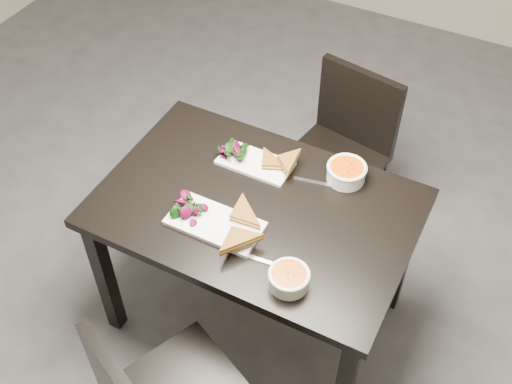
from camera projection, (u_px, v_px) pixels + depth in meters
ground at (225, 251)px, 3.19m from camera, size 5.00×5.00×0.00m
table at (256, 221)px, 2.47m from camera, size 1.20×0.80×0.75m
chair_far at (343, 145)px, 3.01m from camera, size 0.49×0.49×0.85m
plate_near at (215, 223)px, 2.32m from camera, size 0.35×0.18×0.02m
sandwich_near at (232, 220)px, 2.28m from camera, size 0.19×0.15×0.06m
salad_near at (191, 208)px, 2.33m from camera, size 0.11×0.10×0.05m
soup_bowl_near at (289, 278)px, 2.12m from camera, size 0.14×0.14×0.06m
cutlery_near at (262, 260)px, 2.21m from camera, size 0.18×0.03×0.00m
plate_far at (255, 163)px, 2.54m from camera, size 0.30×0.15×0.01m
sandwich_far at (268, 165)px, 2.49m from camera, size 0.18×0.16×0.05m
salad_far at (233, 150)px, 2.55m from camera, size 0.09×0.08×0.04m
soup_bowl_far at (346, 172)px, 2.46m from camera, size 0.16×0.16×0.07m
cutlery_far at (316, 182)px, 2.47m from camera, size 0.18×0.05×0.00m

